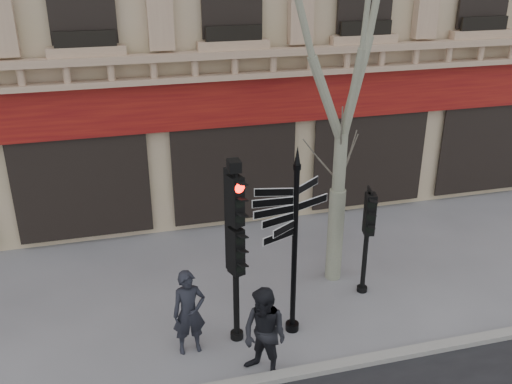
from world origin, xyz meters
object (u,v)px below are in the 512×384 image
at_px(plane_tree, 350,9).
at_px(pedestrian_b, 265,335).
at_px(fingerpost, 296,212).
at_px(traffic_signal_main, 235,232).
at_px(pedestrian_a, 189,313).
at_px(traffic_signal_secondary, 368,225).

height_order(plane_tree, pedestrian_b, plane_tree).
xyz_separation_m(fingerpost, pedestrian_b, (-0.92, -1.16, -1.78)).
distance_m(traffic_signal_main, pedestrian_a, 1.83).
distance_m(traffic_signal_main, pedestrian_b, 1.94).
bearing_deg(plane_tree, traffic_signal_secondary, -60.25).
xyz_separation_m(traffic_signal_main, plane_tree, (2.75, 1.65, 3.74)).
distance_m(fingerpost, traffic_signal_secondary, 2.42).
bearing_deg(traffic_signal_main, traffic_signal_secondary, -4.14).
bearing_deg(traffic_signal_main, plane_tree, 10.87).
bearing_deg(fingerpost, traffic_signal_main, 165.83).
height_order(traffic_signal_main, plane_tree, plane_tree).
xyz_separation_m(plane_tree, pedestrian_a, (-3.71, -1.78, -5.29)).
bearing_deg(plane_tree, traffic_signal_main, -148.97).
xyz_separation_m(traffic_signal_secondary, pedestrian_b, (-2.93, -2.10, -0.80)).
distance_m(pedestrian_a, pedestrian_b, 1.61).
bearing_deg(pedestrian_b, traffic_signal_secondary, 88.88).
xyz_separation_m(fingerpost, traffic_signal_main, (-1.17, 0.03, -0.27)).
height_order(traffic_signal_secondary, pedestrian_a, traffic_signal_secondary).
relative_size(plane_tree, pedestrian_a, 4.97).
relative_size(fingerpost, plane_tree, 0.46).
height_order(fingerpost, pedestrian_b, fingerpost).
distance_m(traffic_signal_secondary, pedestrian_a, 4.34).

